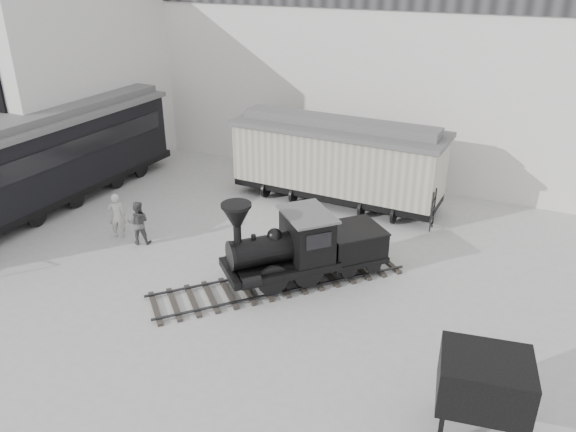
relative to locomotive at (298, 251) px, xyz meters
The scene contains 9 objects.
ground 4.14m from the locomotive, 111.10° to the right, with size 90.00×90.00×0.00m, color #9E9E9B.
north_wall 12.19m from the locomotive, 97.23° to the left, with size 34.00×2.51×11.00m.
west_pavilion 17.44m from the locomotive, 158.56° to the left, with size 7.00×12.11×9.00m.
locomotive is the anchor object (origin of this frame).
boxcar 7.12m from the locomotive, 101.04° to the left, with size 9.48×3.13×3.86m.
passenger_coach 12.65m from the locomotive, behind, with size 3.47×14.85×3.96m.
visitor_a 7.78m from the locomotive, behind, with size 0.67×0.44×1.84m, color #BAB9B2.
visitor_b 6.68m from the locomotive, behind, with size 0.84×0.66×1.74m, color #4D4D4F.
coal_hopper 7.94m from the locomotive, 33.65° to the right, with size 2.25×1.96×2.17m.
Camera 1 is at (8.35, -11.36, 10.16)m, focal length 35.00 mm.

